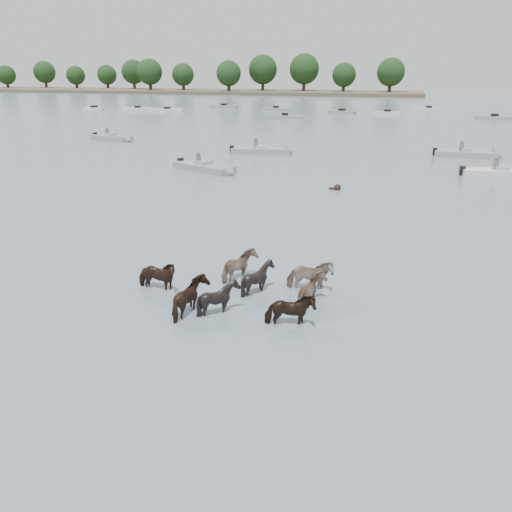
# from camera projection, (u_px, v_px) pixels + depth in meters

# --- Properties ---
(ground) EXTENTS (400.00, 400.00, 0.00)m
(ground) POSITION_uv_depth(u_px,v_px,m) (200.00, 296.00, 15.81)
(ground) COLOR slate
(ground) RESTS_ON ground
(shoreline) EXTENTS (160.00, 30.00, 1.00)m
(shoreline) POSITION_uv_depth(u_px,v_px,m) (176.00, 91.00, 169.12)
(shoreline) COLOR #4C4233
(shoreline) RESTS_ON ground
(pony_herd) EXTENTS (6.44, 4.28, 1.27)m
(pony_herd) POSITION_uv_depth(u_px,v_px,m) (245.00, 288.00, 15.46)
(pony_herd) COLOR black
(pony_herd) RESTS_ON ground
(swimming_pony) EXTENTS (0.72, 0.44, 0.44)m
(swimming_pony) POSITION_uv_depth(u_px,v_px,m) (337.00, 188.00, 30.08)
(swimming_pony) COLOR black
(swimming_pony) RESTS_ON ground
(motorboat_a) EXTENTS (5.65, 2.65, 1.92)m
(motorboat_a) POSITION_uv_depth(u_px,v_px,m) (269.00, 151.00, 43.24)
(motorboat_a) COLOR gray
(motorboat_a) RESTS_ON ground
(motorboat_b) EXTENTS (5.56, 3.63, 1.92)m
(motorboat_b) POSITION_uv_depth(u_px,v_px,m) (211.00, 169.00, 35.32)
(motorboat_b) COLOR gray
(motorboat_b) RESTS_ON ground
(motorboat_c) EXTENTS (5.57, 1.76, 1.92)m
(motorboat_c) POSITION_uv_depth(u_px,v_px,m) (476.00, 155.00, 41.33)
(motorboat_c) COLOR gray
(motorboat_c) RESTS_ON ground
(motorboat_f) EXTENTS (5.39, 2.89, 1.92)m
(motorboat_f) POSITION_uv_depth(u_px,v_px,m) (116.00, 138.00, 51.37)
(motorboat_f) COLOR gray
(motorboat_f) RESTS_ON ground
(distant_flotilla) EXTENTS (102.76, 25.97, 0.93)m
(distant_flotilla) POSITION_uv_depth(u_px,v_px,m) (371.00, 113.00, 81.94)
(distant_flotilla) COLOR silver
(distant_flotilla) RESTS_ON ground
(treeline) EXTENTS (146.03, 23.22, 12.04)m
(treeline) POSITION_uv_depth(u_px,v_px,m) (193.00, 72.00, 165.49)
(treeline) COLOR #382619
(treeline) RESTS_ON ground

